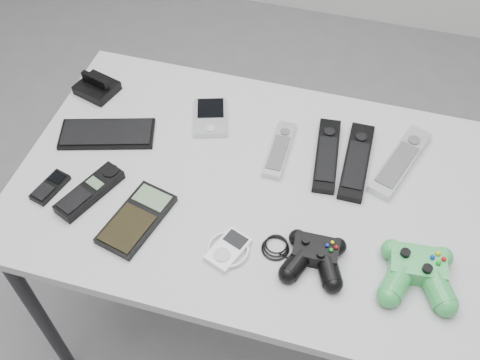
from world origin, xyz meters
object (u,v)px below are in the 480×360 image
(desk, at_px, (252,200))
(cordless_handset, at_px, (90,191))
(calculator, at_px, (137,219))
(mp3_player, at_px, (228,249))
(controller_black, at_px, (315,256))
(mobile_phone, at_px, (50,187))
(pda_keyboard, at_px, (107,133))
(pda, at_px, (211,117))
(remote_silver_a, at_px, (280,149))
(remote_black_b, at_px, (357,161))
(controller_green, at_px, (418,271))
(remote_silver_b, at_px, (400,161))
(remote_black_a, at_px, (327,154))

(desk, distance_m, cordless_handset, 0.38)
(calculator, height_order, mp3_player, calculator)
(calculator, height_order, controller_black, controller_black)
(mobile_phone, height_order, calculator, calculator)
(mobile_phone, bearing_deg, pda_keyboard, 88.49)
(desk, distance_m, pda, 0.24)
(remote_silver_a, bearing_deg, mp3_player, -97.29)
(remote_black_b, bearing_deg, pda, 172.78)
(pda_keyboard, xyz_separation_m, controller_green, (0.76, -0.20, 0.02))
(pda_keyboard, relative_size, remote_silver_a, 1.30)
(remote_silver_b, relative_size, controller_black, 1.07)
(pda_keyboard, relative_size, calculator, 1.26)
(remote_silver_a, xyz_separation_m, remote_black_a, (0.11, 0.01, 0.00))
(controller_black, bearing_deg, cordless_handset, 174.73)
(remote_black_b, bearing_deg, remote_silver_a, -176.30)
(remote_silver_a, height_order, calculator, remote_silver_a)
(cordless_handset, xyz_separation_m, calculator, (0.13, -0.04, -0.00))
(remote_silver_a, bearing_deg, controller_black, -63.34)
(calculator, bearing_deg, desk, 51.85)
(desk, relative_size, pda, 8.54)
(controller_black, bearing_deg, desk, 135.41)
(pda_keyboard, bearing_deg, controller_green, -31.02)
(desk, relative_size, remote_silver_a, 6.15)
(desk, distance_m, calculator, 0.28)
(pda, relative_size, cordless_handset, 0.76)
(desk, xyz_separation_m, calculator, (-0.21, -0.17, 0.07))
(desk, xyz_separation_m, pda, (-0.15, 0.17, 0.07))
(mp3_player, bearing_deg, controller_black, 28.68)
(pda_keyboard, xyz_separation_m, mp3_player, (0.38, -0.24, 0.00))
(remote_black_a, height_order, remote_black_b, same)
(remote_silver_a, bearing_deg, remote_black_a, 6.59)
(remote_silver_b, bearing_deg, remote_black_b, -145.98)
(remote_black_a, bearing_deg, remote_silver_a, -179.29)
(mp3_player, relative_size, controller_green, 0.57)
(remote_black_b, xyz_separation_m, controller_green, (0.16, -0.27, 0.02))
(remote_black_b, distance_m, mobile_phone, 0.71)
(pda, height_order, controller_black, controller_black)
(pda, distance_m, remote_silver_a, 0.20)
(controller_green, bearing_deg, remote_black_a, 124.89)
(remote_black_b, relative_size, remote_silver_b, 0.99)
(desk, xyz_separation_m, remote_silver_b, (0.32, 0.15, 0.08))
(pda, distance_m, controller_black, 0.47)
(remote_black_a, relative_size, calculator, 1.22)
(pda_keyboard, bearing_deg, remote_silver_a, -8.16)
(pda, xyz_separation_m, controller_black, (0.33, -0.34, 0.01))
(remote_black_a, distance_m, mobile_phone, 0.65)
(cordless_handset, bearing_deg, calculator, 5.96)
(pda_keyboard, bearing_deg, desk, -24.02)
(pda, bearing_deg, cordless_handset, -139.74)
(remote_silver_b, distance_m, controller_black, 0.35)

